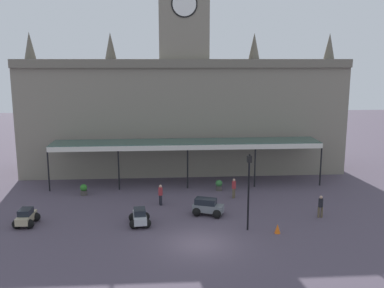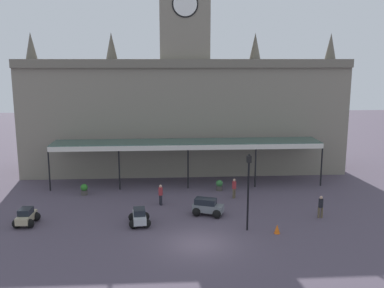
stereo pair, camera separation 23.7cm
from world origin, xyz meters
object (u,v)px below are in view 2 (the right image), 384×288
object	(u,v)px
pedestrian_near_entrance	(321,206)
planter_by_canopy	(84,189)
car_grey_estate	(208,208)
victorian_lamppost	(248,184)
pedestrian_beside_cars	(161,194)
pedestrian_crossing_forecourt	(234,187)
car_beige_sedan	(26,218)
traffic_cone	(277,229)
car_silver_sedan	(139,218)
planter_forecourt_centre	(219,185)

from	to	relation	value
pedestrian_near_entrance	planter_by_canopy	xyz separation A→B (m)	(-18.25, 6.65, -0.42)
car_grey_estate	victorian_lamppost	world-z (taller)	victorian_lamppost
pedestrian_beside_cars	pedestrian_crossing_forecourt	world-z (taller)	same
car_beige_sedan	traffic_cone	world-z (taller)	car_beige_sedan
car_silver_sedan	car_beige_sedan	xyz separation A→B (m)	(-7.94, 0.55, 0.00)
car_beige_sedan	planter_by_canopy	world-z (taller)	car_beige_sedan
car_grey_estate	pedestrian_crossing_forecourt	distance (m)	4.71
traffic_cone	car_grey_estate	bearing A→B (deg)	138.75
planter_by_canopy	car_grey_estate	bearing A→B (deg)	-28.89
pedestrian_beside_cars	pedestrian_crossing_forecourt	bearing A→B (deg)	12.64
car_grey_estate	pedestrian_near_entrance	world-z (taller)	pedestrian_near_entrance
pedestrian_crossing_forecourt	planter_by_canopy	xyz separation A→B (m)	(-12.67, 1.64, -0.42)
pedestrian_near_entrance	planter_forecourt_centre	bearing A→B (deg)	132.44
victorian_lamppost	planter_by_canopy	world-z (taller)	victorian_lamppost
car_grey_estate	pedestrian_near_entrance	size ratio (longest dim) A/B	1.45
pedestrian_near_entrance	planter_forecourt_centre	distance (m)	9.71
car_silver_sedan	planter_by_canopy	world-z (taller)	car_silver_sedan
car_beige_sedan	planter_by_canopy	distance (m)	7.19
pedestrian_crossing_forecourt	victorian_lamppost	distance (m)	7.37
pedestrian_crossing_forecourt	pedestrian_near_entrance	world-z (taller)	same
pedestrian_crossing_forecourt	victorian_lamppost	world-z (taller)	victorian_lamppost
car_grey_estate	pedestrian_near_entrance	xyz separation A→B (m)	(8.19, -1.10, 0.34)
pedestrian_beside_cars	traffic_cone	distance (m)	10.04
car_beige_sedan	traffic_cone	bearing A→B (deg)	-8.97
pedestrian_beside_cars	traffic_cone	bearing A→B (deg)	-38.93
victorian_lamppost	car_grey_estate	bearing A→B (deg)	128.11
pedestrian_beside_cars	victorian_lamppost	world-z (taller)	victorian_lamppost
victorian_lamppost	car_silver_sedan	bearing A→B (deg)	168.68
car_silver_sedan	pedestrian_crossing_forecourt	size ratio (longest dim) A/B	1.28
planter_by_canopy	car_beige_sedan	bearing A→B (deg)	-113.39
planter_forecourt_centre	pedestrian_near_entrance	bearing A→B (deg)	-47.56
pedestrian_beside_cars	car_silver_sedan	bearing A→B (deg)	-109.52
traffic_cone	planter_by_canopy	distance (m)	17.10
car_silver_sedan	planter_forecourt_centre	size ratio (longest dim) A/B	2.22
pedestrian_crossing_forecourt	traffic_cone	size ratio (longest dim) A/B	2.64
pedestrian_beside_cars	victorian_lamppost	distance (m)	8.48
pedestrian_crossing_forecourt	planter_by_canopy	bearing A→B (deg)	172.62
car_silver_sedan	pedestrian_beside_cars	size ratio (longest dim) A/B	1.28
pedestrian_crossing_forecourt	pedestrian_beside_cars	bearing A→B (deg)	-167.36
planter_forecourt_centre	planter_by_canopy	size ratio (longest dim) A/B	1.00
car_grey_estate	car_silver_sedan	size ratio (longest dim) A/B	1.14
pedestrian_beside_cars	traffic_cone	size ratio (longest dim) A/B	2.64
car_silver_sedan	planter_by_canopy	xyz separation A→B (m)	(-5.09, 7.14, -0.01)
car_silver_sedan	pedestrian_beside_cars	xyz separation A→B (m)	(1.46, 4.13, 0.41)
pedestrian_near_entrance	car_silver_sedan	bearing A→B (deg)	-177.86
car_beige_sedan	pedestrian_crossing_forecourt	bearing A→B (deg)	17.70
car_silver_sedan	traffic_cone	xyz separation A→B (m)	(9.26, -2.17, -0.19)
car_grey_estate	planter_forecourt_centre	xyz separation A→B (m)	(1.65, 6.06, -0.07)
pedestrian_near_entrance	traffic_cone	bearing A→B (deg)	-145.71
car_grey_estate	victorian_lamppost	distance (m)	4.75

